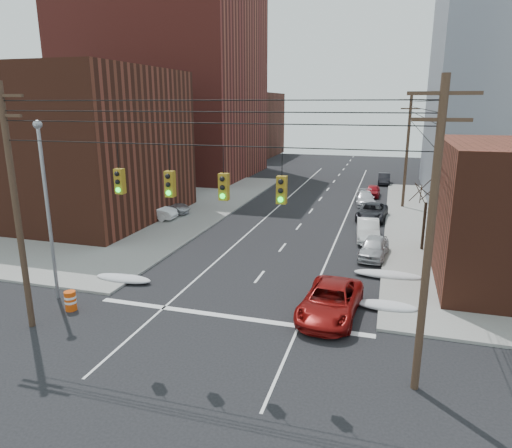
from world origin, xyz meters
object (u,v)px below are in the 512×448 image
Objects in this scene: parked_car_b at (368,230)px; lot_car_d at (97,201)px; parked_car_f at (384,179)px; construction_barrel at (70,301)px; lot_car_a at (151,211)px; parked_car_e at (373,191)px; parked_car_c at (372,212)px; lot_car_b at (166,207)px; parked_car_d at (365,198)px; red_pickup at (330,301)px; lot_car_c at (137,202)px; parked_car_a at (374,247)px.

lot_car_d reaches higher than parked_car_b.
parked_car_b is at bearing -92.36° from parked_car_f.
parked_car_f is at bearing 71.59° from construction_barrel.
parked_car_e is at bearing -50.07° from lot_car_a.
parked_car_c is (0.01, 6.44, -0.05)m from parked_car_b.
construction_barrel is (4.77, -19.48, -0.26)m from lot_car_b.
lot_car_a reaches higher than parked_car_d.
construction_barrel is at bearing -133.87° from parked_car_b.
parked_car_b is at bearing 51.08° from construction_barrel.
lot_car_d reaches higher than lot_car_b.
red_pickup reaches higher than parked_car_f.
parked_car_b reaches higher than parked_car_f.
parked_car_c is 6.24m from parked_car_d.
parked_car_b is at bearing 89.81° from red_pickup.
construction_barrel is (8.42, -20.64, -0.31)m from lot_car_c.
parked_car_c reaches higher than lot_car_b.
parked_car_a is at bearing -90.98° from parked_car_f.
parked_car_b is at bearing -93.36° from parked_car_d.
lot_car_c reaches higher than parked_car_e.
parked_car_d is at bearing -84.16° from lot_car_c.
red_pickup is at bearing -99.24° from parked_car_b.
parked_car_f is (0.62, 19.50, -0.03)m from parked_car_c.
lot_car_a reaches higher than parked_car_b.
parked_car_b is 1.00× the size of parked_car_d.
parked_car_f is 0.99× the size of lot_car_d.
parked_car_d is at bearing 93.96° from red_pickup.
lot_car_c reaches higher than lot_car_b.
parked_car_b is (1.04, 13.83, -0.02)m from red_pickup.
lot_car_d is at bearing 121.82° from construction_barrel.
parked_car_c is at bearing 99.43° from parked_car_a.
parked_car_d is 0.98× the size of lot_car_c.
parked_car_d is at bearing 104.43° from parked_car_c.
parked_car_e is 25.48m from lot_car_c.
lot_car_a reaches higher than parked_car_c.
lot_car_b is at bearing -157.91° from parked_car_d.
parked_car_d is at bearing -91.41° from lot_car_d.
red_pickup is 13.86m from parked_car_b.
lot_car_a is at bearing 162.02° from lot_car_b.
red_pickup is at bearing -131.43° from lot_car_a.
parked_car_e is 23.17m from lot_car_b.
red_pickup is 5.56× the size of construction_barrel.
parked_car_d is (-0.98, 6.17, -0.05)m from parked_car_c.
lot_car_c is (-3.65, 1.16, 0.05)m from lot_car_b.
parked_car_f is 0.92× the size of lot_car_a.
parked_car_f reaches higher than construction_barrel.
red_pickup is 39.81m from parked_car_f.
lot_car_a is at bearing -151.29° from lot_car_c.
lot_car_c is (-21.64, -13.44, 0.19)m from parked_car_e.
lot_car_c reaches higher than parked_car_d.
parked_car_c is at bearing -87.06° from parked_car_e.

